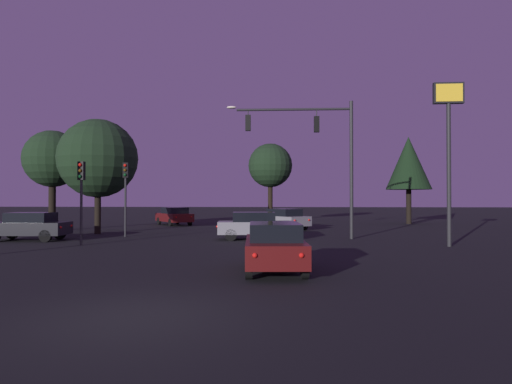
% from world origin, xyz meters
% --- Properties ---
extents(ground_plane, '(168.00, 168.00, 0.00)m').
position_xyz_m(ground_plane, '(0.00, 24.50, 0.00)').
color(ground_plane, black).
rests_on(ground_plane, ground).
extents(traffic_signal_mast_arm, '(7.16, 0.43, 7.77)m').
position_xyz_m(traffic_signal_mast_arm, '(4.76, 16.91, 5.42)').
color(traffic_signal_mast_arm, '#232326').
rests_on(traffic_signal_mast_arm, ground).
extents(traffic_light_corner_left, '(0.33, 0.37, 4.40)m').
position_xyz_m(traffic_light_corner_left, '(-6.48, 17.52, 3.12)').
color(traffic_light_corner_left, '#232326').
rests_on(traffic_light_corner_left, ground).
extents(traffic_light_corner_right, '(0.31, 0.36, 4.07)m').
position_xyz_m(traffic_light_corner_right, '(-6.92, 12.65, 2.90)').
color(traffic_light_corner_right, '#232326').
rests_on(traffic_light_corner_right, ground).
extents(car_nearside_lane, '(2.06, 4.29, 1.52)m').
position_xyz_m(car_nearside_lane, '(2.63, 5.48, 0.79)').
color(car_nearside_lane, '#4C0F0F').
rests_on(car_nearside_lane, ground).
extents(car_crossing_left, '(4.45, 2.16, 1.52)m').
position_xyz_m(car_crossing_left, '(1.36, 16.32, 0.79)').
color(car_crossing_left, gray).
rests_on(car_crossing_left, ground).
extents(car_crossing_right, '(4.24, 2.04, 1.52)m').
position_xyz_m(car_crossing_right, '(-10.84, 14.89, 0.80)').
color(car_crossing_right, black).
rests_on(car_crossing_right, ground).
extents(car_far_lane, '(4.08, 4.40, 1.52)m').
position_xyz_m(car_far_lane, '(2.88, 24.34, 0.80)').
color(car_far_lane, gray).
rests_on(car_far_lane, ground).
extents(car_parked_lot, '(3.97, 4.54, 1.52)m').
position_xyz_m(car_parked_lot, '(-6.42, 29.20, 0.80)').
color(car_parked_lot, '#4C0F0F').
rests_on(car_parked_lot, ground).
extents(store_sign_illuminated, '(1.40, 0.29, 7.79)m').
position_xyz_m(store_sign_illuminated, '(10.74, 13.22, 5.64)').
color(store_sign_illuminated, '#232326').
rests_on(store_sign_illuminated, ground).
extents(tree_behind_sign, '(3.98, 3.98, 7.06)m').
position_xyz_m(tree_behind_sign, '(-13.33, 21.96, 5.02)').
color(tree_behind_sign, black).
rests_on(tree_behind_sign, ground).
extents(tree_left_far, '(4.30, 4.30, 7.66)m').
position_xyz_m(tree_left_far, '(1.58, 35.36, 5.48)').
color(tree_left_far, black).
rests_on(tree_left_far, ground).
extents(tree_center_horizon, '(5.06, 5.06, 7.39)m').
position_xyz_m(tree_center_horizon, '(-9.07, 19.66, 4.85)').
color(tree_center_horizon, black).
rests_on(tree_center_horizon, ground).
extents(tree_right_cluster, '(3.99, 3.99, 7.81)m').
position_xyz_m(tree_right_cluster, '(14.07, 32.32, 5.41)').
color(tree_right_cluster, black).
rests_on(tree_right_cluster, ground).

